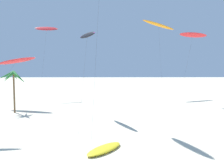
# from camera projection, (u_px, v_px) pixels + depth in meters

# --- Properties ---
(palm_tree_3) EXTENTS (4.47, 4.83, 7.20)m
(palm_tree_3) POSITION_uv_depth(u_px,v_px,m) (13.00, 78.00, 40.51)
(palm_tree_3) COLOR brown
(palm_tree_3) RESTS_ON ground
(flying_kite_0) EXTENTS (8.61, 9.67, 19.61)m
(flying_kite_0) POSITION_uv_depth(u_px,v_px,m) (159.00, 25.00, 60.39)
(flying_kite_0) COLOR orange
(flying_kite_0) RESTS_ON ground
(flying_kite_1) EXTENTS (8.10, 10.00, 9.97)m
(flying_kite_1) POSITION_uv_depth(u_px,v_px,m) (17.00, 61.00, 45.06)
(flying_kite_1) COLOR red
(flying_kite_1) RESTS_ON ground
(flying_kite_2) EXTENTS (5.57, 5.01, 17.55)m
(flying_kite_2) POSITION_uv_depth(u_px,v_px,m) (47.00, 29.00, 57.73)
(flying_kite_2) COLOR red
(flying_kite_2) RESTS_ON ground
(flying_kite_4) EXTENTS (3.59, 12.77, 13.32)m
(flying_kite_4) POSITION_uv_depth(u_px,v_px,m) (87.00, 35.00, 36.92)
(flying_kite_4) COLOR black
(flying_kite_4) RESTS_ON ground
(flying_kite_6) EXTENTS (6.31, 5.23, 15.10)m
(flying_kite_6) POSITION_uv_depth(u_px,v_px,m) (193.00, 35.00, 49.02)
(flying_kite_6) COLOR red
(flying_kite_6) RESTS_ON ground
(grounded_kite_2) EXTENTS (4.09, 4.68, 0.41)m
(grounded_kite_2) POSITION_uv_depth(u_px,v_px,m) (104.00, 149.00, 22.89)
(grounded_kite_2) COLOR yellow
(grounded_kite_2) RESTS_ON ground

